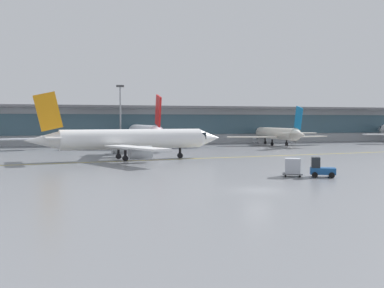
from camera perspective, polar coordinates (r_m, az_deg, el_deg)
name	(u,v)px	position (r m, az deg, el deg)	size (l,w,h in m)	color
ground_plane	(258,190)	(40.38, 8.08, -5.66)	(400.00, 400.00, 0.00)	slate
taxiway_centreline_stripe	(136,161)	(69.34, -6.96, -2.05)	(110.00, 0.36, 0.01)	yellow
terminal_concourse	(123,124)	(119.04, -8.48, 2.39)	(223.84, 11.00, 9.60)	#9EA3A8
gate_airplane_2	(145,133)	(99.49, -5.81, 1.34)	(30.49, 32.68, 10.86)	silver
gate_airplane_3	(277,134)	(112.79, 10.44, 1.24)	(25.63, 27.56, 9.13)	silver
taxiing_regional_jet	(131,140)	(71.00, -7.55, 0.51)	(30.54, 28.22, 10.11)	white
baggage_tug	(321,169)	(50.89, 15.55, -2.94)	(2.95, 2.51, 2.10)	#194C8C
cargo_dolly_lead	(293,167)	(50.74, 12.28, -2.74)	(2.60, 2.40, 1.94)	#595B60
apron_light_mast_1	(120,113)	(109.36, -8.81, 3.84)	(1.80, 0.36, 14.19)	gray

